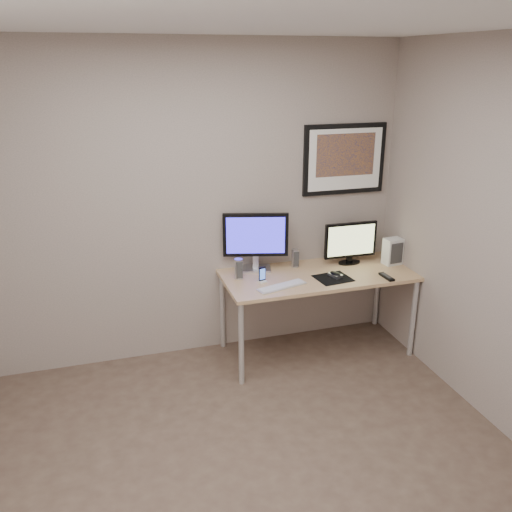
# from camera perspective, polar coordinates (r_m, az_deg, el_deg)

# --- Properties ---
(floor) EXTENTS (3.60, 3.60, 0.00)m
(floor) POSITION_cam_1_polar(r_m,az_deg,el_deg) (3.59, -0.70, -22.53)
(floor) COLOR #49362D
(floor) RESTS_ON ground
(room) EXTENTS (3.60, 3.60, 3.60)m
(room) POSITION_cam_1_polar(r_m,az_deg,el_deg) (3.18, -3.11, 5.74)
(room) COLOR white
(room) RESTS_ON ground
(desk) EXTENTS (1.60, 0.70, 0.73)m
(desk) POSITION_cam_1_polar(r_m,az_deg,el_deg) (4.61, 6.51, -2.62)
(desk) COLOR #AB8152
(desk) RESTS_ON floor
(framed_art) EXTENTS (0.75, 0.04, 0.60)m
(framed_art) POSITION_cam_1_polar(r_m,az_deg,el_deg) (4.78, 9.30, 10.03)
(framed_art) COLOR black
(framed_art) RESTS_ON room
(monitor_large) EXTENTS (0.54, 0.24, 0.50)m
(monitor_large) POSITION_cam_1_polar(r_m,az_deg,el_deg) (4.55, -0.04, 1.80)
(monitor_large) COLOR #B1B2B7
(monitor_large) RESTS_ON desk
(monitor_tv) EXTENTS (0.48, 0.11, 0.37)m
(monitor_tv) POSITION_cam_1_polar(r_m,az_deg,el_deg) (4.79, 9.92, 1.47)
(monitor_tv) COLOR black
(monitor_tv) RESTS_ON desk
(speaker_left) EXTENTS (0.07, 0.07, 0.17)m
(speaker_left) POSITION_cam_1_polar(r_m,az_deg,el_deg) (4.43, -1.84, -1.35)
(speaker_left) COLOR #B1B2B7
(speaker_left) RESTS_ON desk
(speaker_right) EXTENTS (0.07, 0.07, 0.16)m
(speaker_right) POSITION_cam_1_polar(r_m,az_deg,el_deg) (4.69, 4.13, -0.21)
(speaker_right) COLOR #B1B2B7
(speaker_right) RESTS_ON desk
(phone_dock) EXTENTS (0.07, 0.07, 0.13)m
(phone_dock) POSITION_cam_1_polar(r_m,az_deg,el_deg) (4.36, 0.66, -1.98)
(phone_dock) COLOR black
(phone_dock) RESTS_ON desk
(keyboard) EXTENTS (0.43, 0.22, 0.01)m
(keyboard) POSITION_cam_1_polar(r_m,az_deg,el_deg) (4.29, 2.74, -3.19)
(keyboard) COLOR silver
(keyboard) RESTS_ON desk
(mousepad) EXTENTS (0.30, 0.28, 0.00)m
(mousepad) POSITION_cam_1_polar(r_m,az_deg,el_deg) (4.50, 8.11, -2.33)
(mousepad) COLOR black
(mousepad) RESTS_ON desk
(mouse) EXTENTS (0.10, 0.13, 0.04)m
(mouse) POSITION_cam_1_polar(r_m,az_deg,el_deg) (4.53, 8.35, -1.89)
(mouse) COLOR black
(mouse) RESTS_ON mousepad
(remote) EXTENTS (0.06, 0.18, 0.02)m
(remote) POSITION_cam_1_polar(r_m,az_deg,el_deg) (4.59, 13.59, -2.12)
(remote) COLOR black
(remote) RESTS_ON desk
(fan_unit) EXTENTS (0.16, 0.13, 0.23)m
(fan_unit) POSITION_cam_1_polar(r_m,az_deg,el_deg) (4.88, 14.19, 0.48)
(fan_unit) COLOR silver
(fan_unit) RESTS_ON desk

